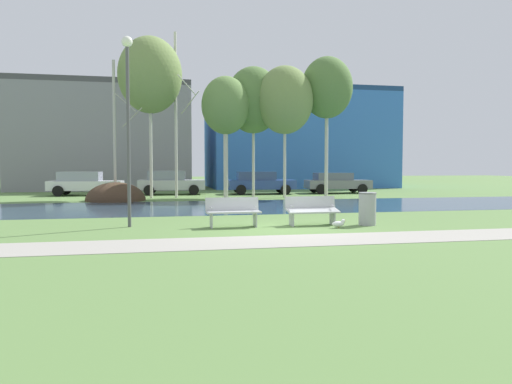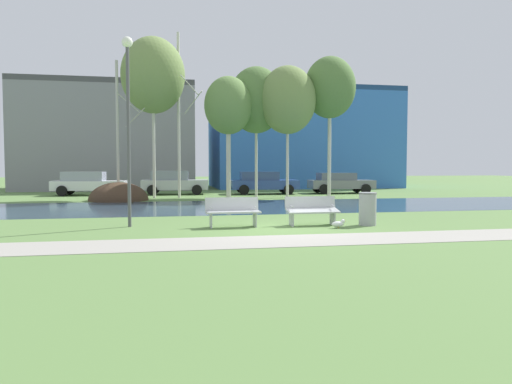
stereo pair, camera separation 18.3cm
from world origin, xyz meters
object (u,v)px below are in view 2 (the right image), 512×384
Objects in this scene: seagull at (338,224)px; streetlamp at (128,101)px; trash_bin at (368,208)px; bench_right at (312,210)px; bench_left at (233,211)px; parked_wagon_fourth_grey at (340,182)px; parked_van_nearest_white at (88,183)px; parked_sedan_second_silver at (174,182)px; parked_hatch_third_blue at (263,182)px.

streetlamp reaches higher than seagull.
trash_bin is 7.83m from streetlamp.
streetlamp reaches higher than bench_right.
parked_wagon_fourth_grey reaches higher than bench_left.
parked_van_nearest_white is at bearing 117.94° from bench_right.
bench_left is 0.37× the size of parked_wagon_fourth_grey.
parked_sedan_second_silver is 5.73m from parked_hatch_third_blue.
parked_hatch_third_blue reaches higher than trash_bin.
parked_van_nearest_white reaches higher than bench_right.
streetlamp reaches higher than parked_wagon_fourth_grey.
parked_wagon_fourth_grey is (12.49, 15.61, -2.97)m from streetlamp.
trash_bin reaches higher than bench_right.
trash_bin is 0.18× the size of streetlamp.
streetlamp is 20.21m from parked_wagon_fourth_grey.
bench_right is 0.37× the size of parked_wagon_fourth_grey.
parked_sedan_second_silver is (-3.83, 17.05, 0.32)m from bench_right.
seagull is at bearing -15.85° from bench_left.
trash_bin is (4.09, -0.36, 0.05)m from bench_left.
parked_hatch_third_blue is at bearing 89.26° from trash_bin.
parked_sedan_second_silver is 0.96× the size of parked_hatch_third_blue.
parked_hatch_third_blue is (10.92, -0.66, -0.00)m from parked_van_nearest_white.
streetlamp is (-5.97, 1.49, 3.57)m from seagull.
streetlamp reaches higher than parked_van_nearest_white.
parked_van_nearest_white is at bearing 121.56° from trash_bin.
parked_wagon_fourth_grey is (16.11, -0.82, -0.04)m from parked_van_nearest_white.
parked_van_nearest_white is 1.03× the size of parked_wagon_fourth_grey.
parked_hatch_third_blue is (4.30, 16.41, 0.29)m from bench_left.
parked_van_nearest_white is at bearing 177.10° from parked_wagon_fourth_grey.
bench_left is 3.11m from seagull.
parked_hatch_third_blue is (7.30, 15.76, -2.93)m from streetlamp.
seagull is 7.12m from streetlamp.
parked_sedan_second_silver reaches higher than parked_van_nearest_white.
parked_sedan_second_silver is at bearing 103.72° from seagull.
parked_wagon_fourth_grey is at bearing 71.98° from trash_bin.
trash_bin reaches higher than bench_left.
parked_van_nearest_white reaches higher than seagull.
bench_right is 19.32m from parked_van_nearest_white.
parked_wagon_fourth_grey reaches higher than seagull.
bench_left is 0.36× the size of parked_hatch_third_blue.
bench_left is 0.38× the size of parked_sedan_second_silver.
parked_sedan_second_silver is (5.23, -0.02, 0.02)m from parked_van_nearest_white.
parked_hatch_third_blue is at bearing 65.14° from streetlamp.
parked_wagon_fourth_grey is (7.06, 16.25, 0.26)m from bench_right.
trash_bin is 1.28m from seagull.
parked_sedan_second_silver is at bearing 107.48° from trash_bin.
bench_left is 1.00× the size of bench_right.
seagull is 18.31m from parked_wagon_fourth_grey.
bench_left is at bearing -120.28° from parked_wagon_fourth_grey.
bench_right is at bearing 0.00° from bench_left.
streetlamp is 1.31× the size of parked_sedan_second_silver.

